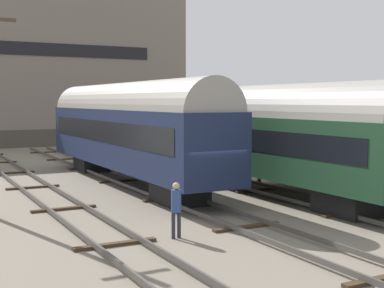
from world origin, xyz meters
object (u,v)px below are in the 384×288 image
object	(u,v)px
train_car_green	(263,132)
bench	(346,166)
person_worker	(176,205)
train_car_navy	(127,126)

from	to	relation	value
train_car_green	bench	xyz separation A→B (m)	(2.32, -3.04, -1.43)
bench	person_worker	world-z (taller)	bench
train_car_green	bench	bearing A→B (deg)	-52.68
train_car_navy	person_worker	xyz separation A→B (m)	(-2.73, -11.25, -1.95)
bench	train_car_navy	bearing A→B (deg)	129.60
train_car_green	person_worker	size ratio (longest dim) A/B	9.72
bench	person_worker	bearing A→B (deg)	-164.46
bench	person_worker	distance (m)	10.16
train_car_navy	person_worker	world-z (taller)	train_car_navy
train_car_navy	train_car_green	distance (m)	7.25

